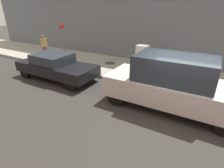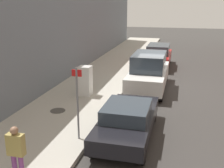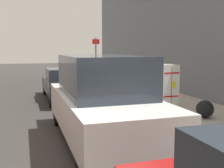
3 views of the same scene
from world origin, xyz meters
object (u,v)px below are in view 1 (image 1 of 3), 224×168
trash_bag (171,69)px  pedestrian_walking_far (44,45)px  discarded_refrigerator (142,59)px  parked_sedan_dark (56,66)px  street_sign_post (64,43)px  parked_van_white (172,83)px

trash_bag → pedestrian_walking_far: size_ratio=0.33×
discarded_refrigerator → trash_bag: bearing=104.0°
parked_sedan_dark → street_sign_post: bearing=-152.2°
discarded_refrigerator → parked_van_white: size_ratio=0.31×
trash_bag → parked_van_white: 3.63m
parked_sedan_dark → parked_van_white: bearing=90.0°
pedestrian_walking_far → parked_van_white: parked_van_white is taller
discarded_refrigerator → trash_bag: 1.80m
street_sign_post → trash_bag: 6.83m
trash_bag → parked_sedan_dark: parked_sedan_dark is taller
discarded_refrigerator → parked_van_white: bearing=38.0°
street_sign_post → parked_sedan_dark: size_ratio=0.57×
discarded_refrigerator → parked_van_white: (3.08, 2.41, 0.10)m
street_sign_post → pedestrian_walking_far: street_sign_post is taller
parked_van_white → pedestrian_walking_far: bearing=-103.4°
discarded_refrigerator → parked_sedan_dark: discarded_refrigerator is taller
parked_van_white → parked_sedan_dark: bearing=-90.0°
pedestrian_walking_far → street_sign_post: bearing=126.7°
discarded_refrigerator → street_sign_post: bearing=-73.4°
discarded_refrigerator → street_sign_post: 5.05m
trash_bag → street_sign_post: bearing=-74.1°
pedestrian_walking_far → parked_sedan_dark: size_ratio=0.36×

